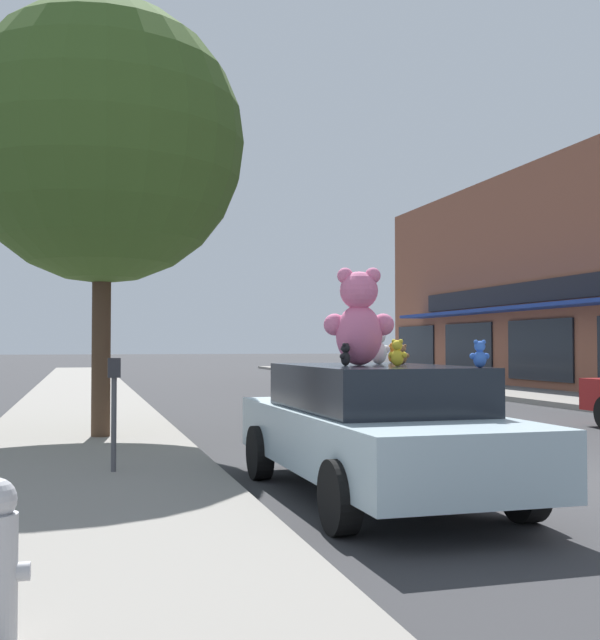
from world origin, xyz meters
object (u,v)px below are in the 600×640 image
(teddy_bear_giant, at_px, (359,318))
(teddy_bear_white, at_px, (378,347))
(teddy_bear_brown, at_px, (402,354))
(street_tree, at_px, (103,143))
(teddy_bear_yellow, at_px, (397,353))
(teddy_bear_blue, at_px, (480,354))
(teddy_bear_orange, at_px, (392,353))
(teddy_bear_black, at_px, (345,355))
(plush_art_car, at_px, (374,426))
(parking_meter, at_px, (114,399))

(teddy_bear_giant, bearing_deg, teddy_bear_white, -114.87)
(teddy_bear_brown, height_order, street_tree, street_tree)
(teddy_bear_yellow, bearing_deg, teddy_bear_blue, 171.05)
(teddy_bear_yellow, height_order, street_tree, street_tree)
(teddy_bear_yellow, bearing_deg, teddy_bear_orange, -64.02)
(teddy_bear_black, relative_size, teddy_bear_white, 0.59)
(teddy_bear_white, distance_m, street_tree, 6.32)
(teddy_bear_white, bearing_deg, teddy_bear_yellow, 77.13)
(plush_art_car, relative_size, parking_meter, 3.63)
(plush_art_car, bearing_deg, teddy_bear_white, 62.65)
(teddy_bear_giant, height_order, teddy_bear_white, teddy_bear_giant)
(teddy_bear_white, bearing_deg, street_tree, -63.45)
(teddy_bear_orange, relative_size, teddy_bear_brown, 1.07)
(plush_art_car, height_order, parking_meter, parking_meter)
(teddy_bear_brown, distance_m, street_tree, 6.48)
(plush_art_car, height_order, teddy_bear_blue, teddy_bear_blue)
(parking_meter, bearing_deg, teddy_bear_giant, -31.12)
(teddy_bear_yellow, height_order, parking_meter, teddy_bear_yellow)
(teddy_bear_black, xyz_separation_m, teddy_bear_white, (0.57, 0.58, 0.08))
(street_tree, bearing_deg, teddy_bear_orange, -51.52)
(teddy_bear_black, relative_size, teddy_bear_yellow, 0.86)
(teddy_bear_black, distance_m, teddy_bear_yellow, 0.52)
(teddy_bear_brown, distance_m, parking_meter, 3.26)
(teddy_bear_orange, relative_size, teddy_bear_blue, 0.91)
(teddy_bear_orange, height_order, street_tree, street_tree)
(teddy_bear_white, height_order, teddy_bear_yellow, teddy_bear_white)
(teddy_bear_brown, height_order, teddy_bear_yellow, teddy_bear_yellow)
(teddy_bear_orange, distance_m, parking_meter, 3.24)
(teddy_bear_giant, xyz_separation_m, teddy_bear_brown, (0.65, 0.41, -0.38))
(teddy_bear_white, height_order, parking_meter, teddy_bear_white)
(street_tree, bearing_deg, teddy_bear_yellow, -63.76)
(plush_art_car, height_order, teddy_bear_black, teddy_bear_black)
(teddy_bear_orange, bearing_deg, plush_art_car, 1.19)
(teddy_bear_white, bearing_deg, parking_meter, -25.43)
(plush_art_car, distance_m, teddy_bear_blue, 1.47)
(teddy_bear_brown, bearing_deg, teddy_bear_giant, 54.65)
(teddy_bear_brown, distance_m, teddy_bear_blue, 1.57)
(teddy_bear_yellow, bearing_deg, teddy_bear_brown, -69.59)
(teddy_bear_orange, xyz_separation_m, street_tree, (-3.23, 4.06, 3.27))
(teddy_bear_black, xyz_separation_m, teddy_bear_blue, (0.97, -0.98, 0.01))
(teddy_bear_giant, distance_m, teddy_bear_orange, 1.31)
(plush_art_car, distance_m, street_tree, 7.00)
(teddy_bear_giant, height_order, teddy_bear_brown, teddy_bear_giant)
(teddy_bear_giant, distance_m, street_tree, 6.33)
(teddy_bear_white, xyz_separation_m, teddy_bear_blue, (0.39, -1.56, -0.06))
(teddy_bear_black, xyz_separation_m, parking_meter, (-2.19, 1.63, -0.51))
(teddy_bear_white, xyz_separation_m, parking_meter, (-2.77, 1.05, -0.58))
(teddy_bear_white, relative_size, teddy_bear_yellow, 1.45)
(parking_meter, bearing_deg, plush_art_car, -30.69)
(teddy_bear_brown, xyz_separation_m, parking_meter, (-3.05, 1.04, -0.50))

